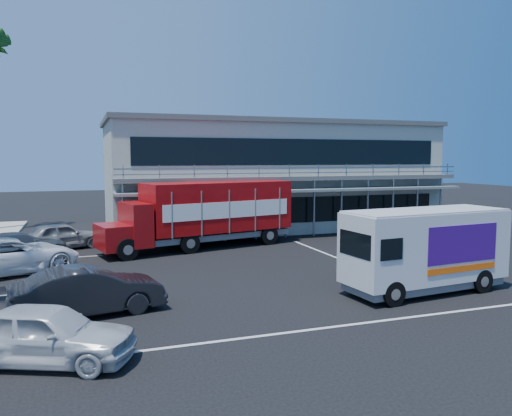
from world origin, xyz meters
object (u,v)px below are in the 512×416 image
object	(u,v)px
white_van	(425,249)
parked_car_b	(89,291)
red_truck	(206,212)
parked_car_a	(46,334)

from	to	relation	value
white_van	parked_car_b	size ratio (longest dim) A/B	1.38
red_truck	parked_car_a	bearing A→B (deg)	-131.01
white_van	parked_car_b	distance (m)	11.59
parked_car_b	white_van	bearing A→B (deg)	-106.46
red_truck	parked_car_b	xyz separation A→B (m)	(-6.19, -10.20, -1.19)
parked_car_b	red_truck	bearing A→B (deg)	-41.69
red_truck	parked_car_a	size ratio (longest dim) A/B	2.58
parked_car_a	parked_car_b	bearing A→B (deg)	7.83
white_van	parked_car_a	xyz separation A→B (m)	(-12.51, -2.29, -0.88)
white_van	red_truck	bearing A→B (deg)	109.56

